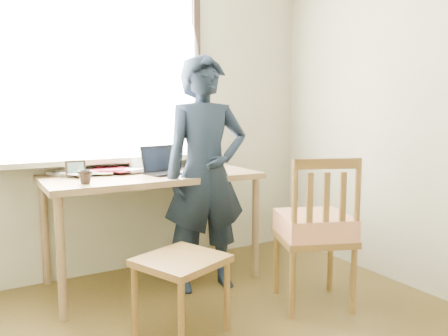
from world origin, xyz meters
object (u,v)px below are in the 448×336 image
mug_white (137,164)px  work_chair (181,269)px  desk (152,185)px  laptop (164,167)px  mug_dark (85,177)px  side_chair (315,228)px  person (206,174)px

mug_white → work_chair: (-0.11, -1.05, -0.50)m
desk → laptop: (0.09, -0.04, 0.14)m
desk → mug_white: 0.24m
desk → work_chair: bearing=-100.0°
mug_dark → side_chair: (1.32, -0.72, -0.35)m
person → mug_dark: bearing=-176.3°
work_chair → side_chair: (0.94, -0.09, 0.14)m
mug_white → side_chair: 1.45m
person → side_chair: bearing=-43.7°
desk → mug_white: (-0.04, 0.19, 0.14)m
mug_dark → person: size_ratio=0.05×
desk → work_chair: (-0.15, -0.85, -0.36)m
desk → side_chair: (0.79, -0.95, -0.22)m
mug_dark → work_chair: bearing=-58.2°
laptop → mug_dark: size_ratio=3.78×
side_chair → person: (-0.48, 0.64, 0.32)m
laptop → mug_dark: laptop is taller
desk → mug_dark: size_ratio=16.87×
desk → laptop: 0.17m
mug_dark → side_chair: side_chair is taller
side_chair → person: size_ratio=0.60×
laptop → person: 0.35m
side_chair → work_chair: bearing=174.4°
laptop → mug_dark: bearing=-162.9°
laptop → work_chair: laptop is taller
mug_white → person: bearing=-55.7°
side_chair → person: bearing=127.2°
desk → work_chair: size_ratio=2.69×
mug_dark → work_chair: 0.88m
mug_white → work_chair: size_ratio=0.23×
laptop → work_chair: size_ratio=0.60×
desk → laptop: size_ratio=4.46×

